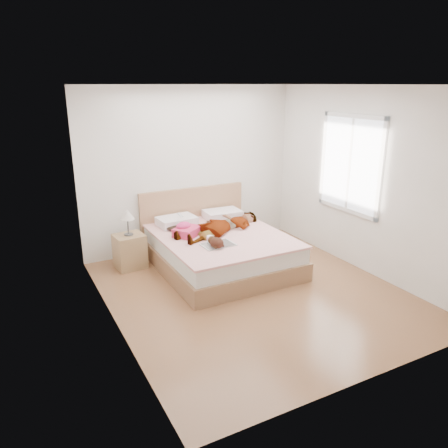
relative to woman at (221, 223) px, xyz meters
name	(u,v)px	position (x,y,z in m)	size (l,w,h in m)	color
ground	(254,292)	(-0.10, -1.13, -0.62)	(4.00, 4.00, 0.00)	#54341A
woman	(221,223)	(0.00, 0.00, 0.00)	(0.58, 1.56, 0.21)	white
hair	(175,225)	(-0.57, 0.45, -0.07)	(0.42, 0.51, 0.08)	black
phone	(180,215)	(-0.50, 0.40, 0.09)	(0.05, 0.10, 0.01)	silver
room_shell	(350,164)	(1.67, -0.83, 0.88)	(4.00, 4.00, 4.00)	white
bed	(218,248)	(-0.10, -0.10, -0.34)	(1.80, 2.08, 1.00)	brown
towel	(186,230)	(-0.56, 0.02, -0.03)	(0.48, 0.47, 0.20)	#E43E64
magazine	(218,245)	(-0.34, -0.56, -0.10)	(0.46, 0.31, 0.03)	silver
coffee_mug	(210,239)	(-0.39, -0.41, -0.06)	(0.13, 0.11, 0.10)	white
plush_toy	(216,242)	(-0.41, -0.63, -0.03)	(0.21, 0.28, 0.15)	black
nightstand	(130,248)	(-1.30, 0.43, -0.32)	(0.45, 0.41, 0.90)	brown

